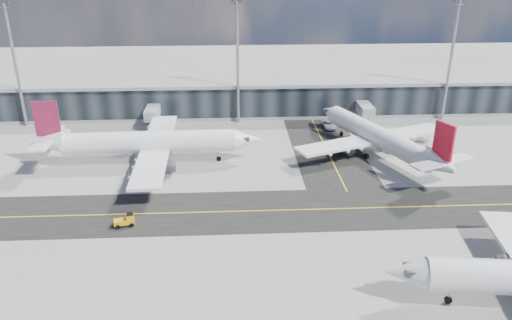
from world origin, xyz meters
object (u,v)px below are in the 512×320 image
object	(u,v)px
baggage_tug	(126,220)
service_van	(329,125)
airliner_redtail	(379,137)
airliner_af	(147,143)

from	to	relation	value
baggage_tug	service_van	distance (m)	57.56
airliner_redtail	service_van	bearing A→B (deg)	89.22
airliner_af	service_van	size ratio (longest dim) A/B	7.87
airliner_af	service_van	xyz separation A→B (m)	(39.14, 18.56, -3.52)
airliner_redtail	service_van	xyz separation A→B (m)	(-6.65, 17.06, -3.20)
airliner_af	airliner_redtail	xyz separation A→B (m)	(45.79, 1.50, -0.32)
baggage_tug	service_van	world-z (taller)	baggage_tug
airliner_af	service_van	distance (m)	43.47
service_van	airliner_redtail	bearing A→B (deg)	-72.50
airliner_redtail	service_van	size ratio (longest dim) A/B	7.02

